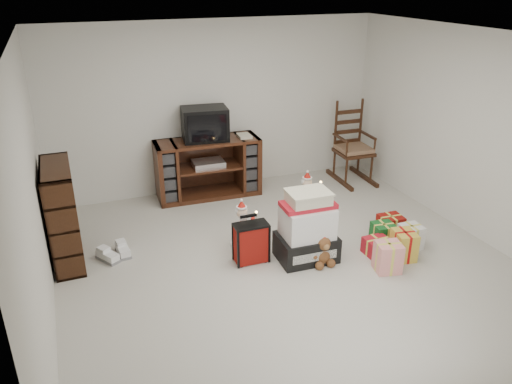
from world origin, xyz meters
TOP-DOWN VIEW (x-y plane):
  - room at (0.00, 0.00)m, footprint 5.01×5.01m
  - tv_stand at (-0.26, 2.20)m, footprint 1.54×0.61m
  - bookshelf at (-2.31, 1.03)m, footprint 0.32×0.95m
  - rocking_chair at (2.05, 1.97)m, footprint 0.56×0.89m
  - gift_pile at (0.26, 0.02)m, footprint 0.69×0.51m
  - red_suitcase at (-0.36, 0.20)m, footprint 0.38×0.21m
  - stocking at (0.17, 0.08)m, footprint 0.32×0.19m
  - teddy_bear at (0.37, -0.15)m, footprint 0.25×0.22m
  - santa_figurine at (0.81, 1.11)m, footprint 0.30×0.29m
  - mrs_claus_figurine at (-0.33, 0.59)m, footprint 0.30×0.28m
  - sneaker_pair at (-1.81, 0.87)m, footprint 0.41×0.33m
  - gift_cluster at (1.31, -0.19)m, footprint 0.77×1.08m
  - crt_television at (-0.27, 2.22)m, footprint 0.69×0.54m

SIDE VIEW (x-z plane):
  - sneaker_pair at x=-1.81m, z-range 0.00..0.11m
  - gift_cluster at x=1.31m, z-range 0.00..0.26m
  - teddy_bear at x=0.37m, z-range -0.02..0.35m
  - mrs_claus_figurine at x=-0.33m, z-range -0.07..0.54m
  - santa_figurine at x=0.81m, z-range -0.07..0.55m
  - red_suitcase at x=-0.36m, z-range -0.04..0.53m
  - stocking at x=0.17m, z-range 0.00..0.65m
  - gift_pile at x=0.26m, z-range -0.05..0.78m
  - tv_stand at x=-0.26m, z-range 0.00..0.87m
  - rocking_chair at x=2.05m, z-range -0.21..1.10m
  - bookshelf at x=-2.31m, z-range -0.02..1.14m
  - crt_television at x=-0.27m, z-range 0.86..1.33m
  - room at x=0.00m, z-range -0.01..2.51m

